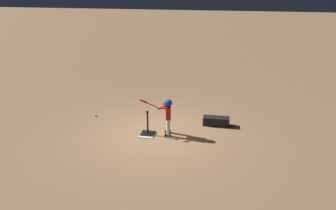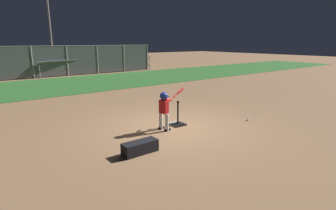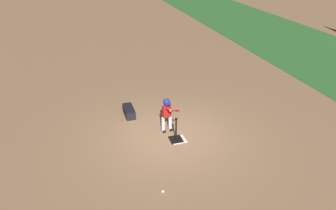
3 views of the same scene
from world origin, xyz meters
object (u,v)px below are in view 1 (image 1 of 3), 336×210
baseball (95,115)px  equipment_bag (216,121)px  batting_tee (148,131)px  batter_child (167,112)px

baseball → equipment_bag: bearing=-179.0°
batting_tee → equipment_bag: size_ratio=0.90×
batter_child → baseball: batter_child is taller
baseball → equipment_bag: equipment_bag is taller
batting_tee → batter_child: batter_child is taller
batting_tee → batter_child: (-0.58, -0.11, 0.60)m
batting_tee → baseball: batting_tee is taller
batting_tee → baseball: bearing=-25.3°
baseball → equipment_bag: (-4.13, -0.08, 0.10)m
batting_tee → equipment_bag: batting_tee is taller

